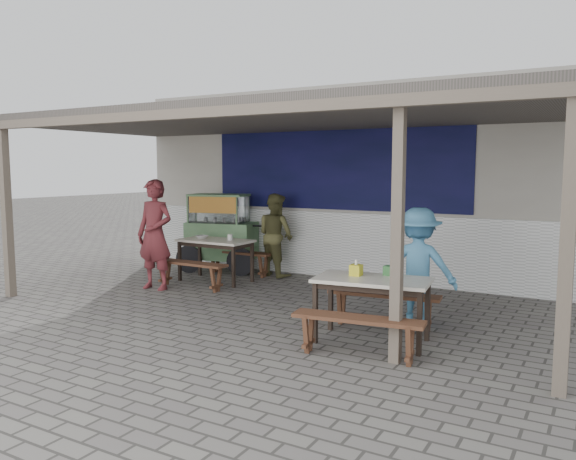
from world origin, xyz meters
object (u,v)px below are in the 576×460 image
(patron_street_side, at_px, (155,235))
(table_right, at_px, (372,285))
(condiment_bowl, at_px, (202,237))
(tissue_box, at_px, (356,270))
(bench_right_street, at_px, (358,328))
(vendor_cart, at_px, (221,230))
(donation_box, at_px, (392,271))
(patron_wall_side, at_px, (276,235))
(patron_right_table, at_px, (418,267))
(bench_left_wall, at_px, (239,257))
(table_left, at_px, (215,244))
(condiment_jar, at_px, (230,237))
(bench_right_wall, at_px, (384,302))
(bench_left_street, at_px, (190,269))

(patron_street_side, bearing_deg, table_right, -16.55)
(condiment_bowl, bearing_deg, tissue_box, -26.45)
(bench_right_street, relative_size, vendor_cart, 0.80)
(donation_box, bearing_deg, patron_wall_side, 140.32)
(patron_right_table, bearing_deg, bench_left_wall, -37.68)
(table_right, bearing_deg, patron_street_side, 159.96)
(vendor_cart, bearing_deg, patron_wall_side, -6.67)
(table_left, relative_size, vendor_cart, 0.73)
(table_right, bearing_deg, condiment_jar, 142.24)
(bench_right_wall, distance_m, vendor_cart, 4.68)
(vendor_cart, xyz_separation_m, condiment_jar, (0.78, -0.77, -0.02))
(bench_left_street, relative_size, vendor_cart, 0.79)
(bench_left_wall, xyz_separation_m, vendor_cart, (-0.52, 0.14, 0.48))
(patron_wall_side, height_order, condiment_jar, patron_wall_side)
(table_left, xyz_separation_m, donation_box, (3.83, -1.66, 0.14))
(patron_wall_side, relative_size, donation_box, 9.06)
(table_right, height_order, bench_right_street, table_right)
(table_left, relative_size, bench_right_street, 0.92)
(table_left, bearing_deg, table_right, -26.93)
(patron_right_table, relative_size, tissue_box, 11.68)
(vendor_cart, bearing_deg, table_left, -71.75)
(vendor_cart, relative_size, tissue_box, 13.79)
(tissue_box, relative_size, condiment_bowl, 0.62)
(patron_wall_side, relative_size, patron_right_table, 1.02)
(table_left, height_order, donation_box, donation_box)
(table_left, relative_size, table_right, 0.95)
(bench_left_street, relative_size, patron_wall_side, 0.91)
(table_left, distance_m, bench_left_wall, 0.78)
(bench_right_wall, bearing_deg, bench_left_street, 162.97)
(bench_left_street, bearing_deg, patron_street_side, -148.27)
(bench_left_wall, distance_m, patron_wall_side, 0.83)
(table_left, height_order, bench_right_street, table_left)
(bench_right_wall, xyz_separation_m, condiment_bowl, (-3.92, 1.32, 0.44))
(table_right, xyz_separation_m, bench_right_wall, (-0.08, 0.61, -0.33))
(vendor_cart, height_order, tissue_box, vendor_cart)
(vendor_cart, xyz_separation_m, patron_wall_side, (1.17, 0.13, -0.05))
(vendor_cart, distance_m, tissue_box, 4.82)
(bench_left_street, distance_m, tissue_box, 3.70)
(patron_wall_side, relative_size, tissue_box, 11.90)
(patron_right_table, bearing_deg, vendor_cart, -36.79)
(bench_left_street, distance_m, bench_right_street, 4.20)
(table_left, height_order, condiment_jar, condiment_jar)
(vendor_cart, distance_m, patron_street_side, 1.84)
(table_left, bearing_deg, condiment_bowl, 176.99)
(bench_left_street, xyz_separation_m, bench_left_wall, (0.01, 1.41, 0.00))
(bench_left_street, xyz_separation_m, table_right, (3.70, -1.21, 0.33))
(bench_right_street, distance_m, patron_right_table, 1.61)
(condiment_bowl, bearing_deg, patron_street_side, -99.88)
(table_left, bearing_deg, patron_right_table, -13.49)
(table_left, xyz_separation_m, patron_street_side, (-0.49, -1.00, 0.24))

